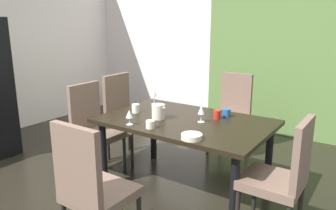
# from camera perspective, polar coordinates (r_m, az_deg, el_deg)

# --- Properties ---
(ground_plane) EXTENTS (5.91, 5.62, 0.02)m
(ground_plane) POSITION_cam_1_polar(r_m,az_deg,el_deg) (3.26, -7.26, -16.39)
(ground_plane) COLOR black
(back_panel_interior) EXTENTS (2.40, 0.10, 2.76)m
(back_panel_interior) POSITION_cam_1_polar(r_m,az_deg,el_deg) (6.06, -2.75, 11.74)
(back_panel_interior) COLOR white
(back_panel_interior) RESTS_ON ground_plane
(garden_window_panel) EXTENTS (3.51, 0.10, 2.76)m
(garden_window_panel) POSITION_cam_1_polar(r_m,az_deg,el_deg) (4.89, 26.54, 9.66)
(garden_window_panel) COLOR #5A7B3E
(garden_window_panel) RESTS_ON ground_plane
(dining_table) EXTENTS (1.62, 1.05, 0.73)m
(dining_table) POSITION_cam_1_polar(r_m,az_deg,el_deg) (3.21, 3.02, -3.91)
(dining_table) COLOR black
(dining_table) RESTS_ON ground_plane
(chair_head_near) EXTENTS (0.44, 0.44, 1.01)m
(chair_head_near) POSITION_cam_1_polar(r_m,az_deg,el_deg) (2.39, -13.19, -13.51)
(chair_head_near) COLOR #735B4C
(chair_head_near) RESTS_ON ground_plane
(chair_left_far) EXTENTS (0.44, 0.44, 1.03)m
(chair_left_far) POSITION_cam_1_polar(r_m,az_deg,el_deg) (4.03, -7.66, -1.54)
(chair_left_far) COLOR #735B4C
(chair_left_far) RESTS_ON ground_plane
(chair_head_far) EXTENTS (0.44, 0.45, 1.01)m
(chair_head_far) POSITION_cam_1_polar(r_m,az_deg,el_deg) (4.30, 11.05, -0.80)
(chair_head_far) COLOR #735B4C
(chair_head_far) RESTS_ON ground_plane
(chair_right_near) EXTENTS (0.44, 0.44, 0.98)m
(chair_right_near) POSITION_cam_1_polar(r_m,az_deg,el_deg) (2.66, 19.48, -11.25)
(chair_right_near) COLOR #735B4C
(chair_right_near) RESTS_ON ground_plane
(chair_left_near) EXTENTS (0.44, 0.44, 1.00)m
(chair_left_near) POSITION_cam_1_polar(r_m,az_deg,el_deg) (3.68, -12.93, -3.48)
(chair_left_near) COLOR #735B4C
(chair_left_near) RESTS_ON ground_plane
(wine_glass_rear) EXTENTS (0.07, 0.07, 0.16)m
(wine_glass_rear) POSITION_cam_1_polar(r_m,az_deg,el_deg) (3.09, 5.81, -0.95)
(wine_glass_rear) COLOR silver
(wine_glass_rear) RESTS_ON dining_table
(wine_glass_front) EXTENTS (0.07, 0.07, 0.17)m
(wine_glass_front) POSITION_cam_1_polar(r_m,az_deg,el_deg) (3.76, -2.43, 2.00)
(wine_glass_front) COLOR silver
(wine_glass_front) RESTS_ON dining_table
(wine_glass_near_window) EXTENTS (0.07, 0.07, 0.14)m
(wine_glass_near_window) POSITION_cam_1_polar(r_m,az_deg,el_deg) (3.02, -6.76, -1.63)
(wine_glass_near_window) COLOR silver
(wine_glass_near_window) RESTS_ON dining_table
(serving_bowl_center) EXTENTS (0.17, 0.17, 0.04)m
(serving_bowl_center) POSITION_cam_1_polar(r_m,az_deg,el_deg) (2.67, 4.14, -5.50)
(serving_bowl_center) COLOR #ECE4C3
(serving_bowl_center) RESTS_ON dining_table
(cup_south) EXTENTS (0.08, 0.08, 0.08)m
(cup_south) POSITION_cam_1_polar(r_m,az_deg,el_deg) (3.33, 10.15, -1.34)
(cup_south) COLOR #235A9E
(cup_south) RESTS_ON dining_table
(cup_east) EXTENTS (0.08, 0.08, 0.07)m
(cup_east) POSITION_cam_1_polar(r_m,az_deg,el_deg) (2.92, -3.11, -3.40)
(cup_east) COLOR silver
(cup_east) RESTS_ON dining_table
(cup_corner) EXTENTS (0.08, 0.08, 0.09)m
(cup_corner) POSITION_cam_1_polar(r_m,az_deg,el_deg) (3.43, -5.64, -0.61)
(cup_corner) COLOR silver
(cup_corner) RESTS_ON dining_table
(cup_left) EXTENTS (0.07, 0.07, 0.09)m
(cup_left) POSITION_cam_1_polar(r_m,az_deg,el_deg) (3.23, 8.52, -1.66)
(cup_left) COLOR red
(cup_left) RESTS_ON dining_table
(pitcher_near_shelf) EXTENTS (0.15, 0.13, 0.15)m
(pitcher_near_shelf) POSITION_cam_1_polar(r_m,az_deg,el_deg) (3.19, -1.67, -1.13)
(pitcher_near_shelf) COLOR beige
(pitcher_near_shelf) RESTS_ON dining_table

